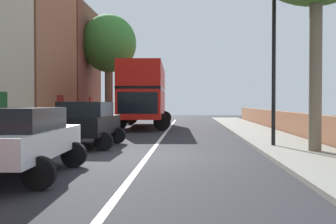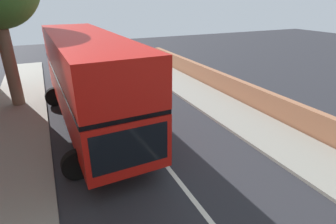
# 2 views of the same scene
# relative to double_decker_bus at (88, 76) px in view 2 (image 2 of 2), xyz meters

# --- Properties ---
(double_decker_bus) EXTENTS (3.82, 10.54, 4.06)m
(double_decker_bus) POSITION_rel_double_decker_bus_xyz_m (0.00, 0.00, 0.00)
(double_decker_bus) COLOR red
(double_decker_bus) RESTS_ON ground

